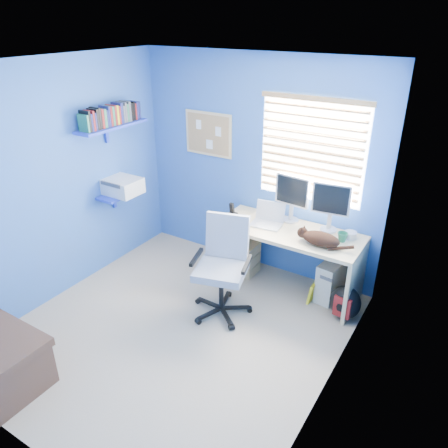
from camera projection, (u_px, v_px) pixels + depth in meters
The scene contains 22 objects.
floor at pixel (177, 330), 4.34m from camera, with size 3.00×3.20×0.00m, color tan.
ceiling at pixel (161, 65), 3.25m from camera, with size 3.00×3.20×0.00m, color white.
wall_back at pixel (257, 167), 5.02m from camera, with size 3.00×0.01×2.50m, color #3A64B0.
wall_front at pixel (1, 314), 2.58m from camera, with size 3.00×0.01×2.50m, color #3A64B0.
wall_left at pixel (56, 184), 4.51m from camera, with size 0.01×3.20×2.50m, color #3A64B0.
wall_right at pixel (337, 264), 3.08m from camera, with size 0.01×3.20×2.50m, color #3A64B0.
desk at pixel (287, 260), 4.85m from camera, with size 1.58×0.65×0.74m, color #DABF88.
laptop at pixel (267, 216), 4.76m from camera, with size 0.33×0.26×0.22m, color silver.
monitor_left at pixel (292, 199), 4.79m from camera, with size 0.40×0.12×0.54m, color silver.
monitor_right at pixel (331, 207), 4.57m from camera, with size 0.40×0.12×0.54m, color silver.
phone at pixel (232, 210), 4.97m from camera, with size 0.09×0.11×0.17m, color black.
mug at pixel (342, 237), 4.44m from camera, with size 0.10×0.09×0.10m, color #1D6946.
cd_spindle at pixel (350, 235), 4.52m from camera, with size 0.13×0.13×0.07m, color silver.
cat at pixel (321, 239), 4.36m from camera, with size 0.39×0.20×0.14m, color black.
tower_pc at pixel (332, 279), 4.77m from camera, with size 0.19×0.44×0.45m, color beige.
drawer_boxes at pixel (242, 257), 5.24m from camera, with size 0.35×0.28×0.41m, color tan.
yellow_book at pixel (312, 292), 4.73m from camera, with size 0.03×0.17×0.24m, color yellow.
backpack at pixel (345, 302), 4.45m from camera, with size 0.32×0.24×0.37m, color black.
office_chair at pixel (223, 279), 4.49m from camera, with size 0.74×0.74×1.03m.
window_blinds at pixel (311, 151), 4.55m from camera, with size 1.15×0.05×1.10m.
corkboard at pixel (208, 134), 5.18m from camera, with size 0.64×0.02×0.52m.
wall_shelves at pixel (116, 152), 4.93m from camera, with size 0.42×0.90×1.05m.
Camera 1 is at (2.22, -2.67, 2.85)m, focal length 35.00 mm.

